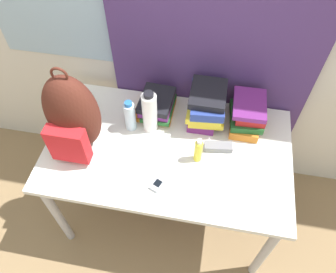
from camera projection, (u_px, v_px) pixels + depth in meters
The scene contains 13 objects.
ground_plane at pixel (157, 261), 2.13m from camera, with size 12.00×12.00×0.00m, color #8C704C.
wall_back at pixel (184, 13), 1.65m from camera, with size 6.00×0.06×2.50m.
curtain_blue at pixel (217, 23), 1.60m from camera, with size 1.13×0.04×2.50m.
desk at pixel (168, 156), 1.85m from camera, with size 1.33×0.78×0.73m.
backpack at pixel (72, 116), 1.62m from camera, with size 0.28×0.26×0.53m.
book_stack_left at pixel (157, 105), 1.89m from camera, with size 0.22×0.25×0.13m.
book_stack_center at pixel (206, 105), 1.82m from camera, with size 0.21×0.30×0.22m.
book_stack_right at pixel (247, 114), 1.81m from camera, with size 0.19×0.25×0.18m.
water_bottle at pixel (130, 116), 1.79m from camera, with size 0.06×0.06×0.21m.
sports_bottle at pixel (150, 112), 1.76m from camera, with size 0.08×0.08×0.28m.
sunscreen_bottle at pixel (198, 151), 1.68m from camera, with size 0.04×0.04×0.16m.
cell_phone at pixel (158, 184), 1.64m from camera, with size 0.08×0.10×0.02m.
sunglasses_case at pixel (218, 147), 1.76m from camera, with size 0.16×0.08×0.04m.
Camera 1 is at (0.19, -0.62, 2.19)m, focal length 35.00 mm.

